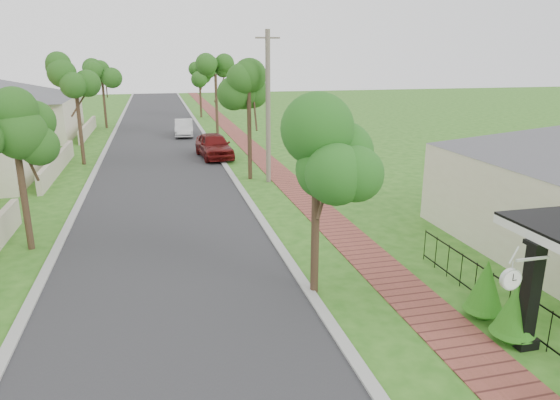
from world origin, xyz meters
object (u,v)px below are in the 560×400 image
object	(u,v)px
parked_car_red	(214,146)
utility_pole	(268,107)
porch_post	(529,301)
parked_car_white	(184,128)
near_tree	(317,152)
station_clock	(512,278)

from	to	relation	value
parked_car_red	utility_pole	bearing A→B (deg)	-79.60
porch_post	parked_car_red	distance (m)	23.45
parked_car_white	near_tree	bearing A→B (deg)	-82.61
porch_post	utility_pole	bearing A→B (deg)	97.94
near_tree	utility_pole	distance (m)	12.55
parked_car_red	parked_car_white	distance (m)	9.54
parked_car_red	station_clock	size ratio (longest dim) A/B	4.26
utility_pole	parked_car_white	bearing A→B (deg)	101.39
porch_post	parked_car_white	bearing A→B (deg)	99.69
porch_post	near_tree	distance (m)	5.94
near_tree	station_clock	bearing A→B (deg)	-54.69
parked_car_red	utility_pole	world-z (taller)	utility_pole
porch_post	parked_car_red	bearing A→B (deg)	100.41
porch_post	parked_car_white	distance (m)	32.98
parked_car_red	station_clock	bearing A→B (deg)	-87.42
station_clock	near_tree	bearing A→B (deg)	125.31
parked_car_white	station_clock	distance (m)	33.26
station_clock	utility_pole	bearing A→B (deg)	94.78
near_tree	porch_post	bearing A→B (deg)	-44.38
utility_pole	station_clock	xyz separation A→B (m)	(1.38, -16.53, -1.85)
parked_car_white	utility_pole	size ratio (longest dim) A/B	0.53
parked_car_white	porch_post	bearing A→B (deg)	-76.49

